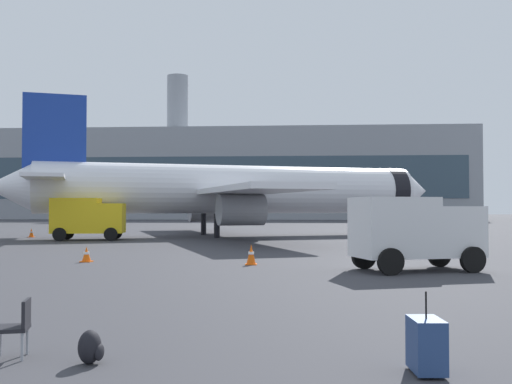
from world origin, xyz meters
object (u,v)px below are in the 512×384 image
Objects in this scene: airplane_at_gate at (232,190)px; safety_cone_mid at (251,255)px; gate_chair at (17,324)px; service_truck at (88,217)px; cargo_van at (415,230)px; rolling_suitcase at (426,345)px; safety_cone_far at (86,254)px; traveller_backpack at (91,347)px; safety_cone_near at (31,233)px.

airplane_at_gate is 23.30m from safety_cone_mid.
service_truck is at bearing 108.30° from gate_chair.
rolling_suitcase is (-2.48, -12.88, -1.06)m from cargo_van.
traveller_backpack is at bearing -69.61° from safety_cone_far.
safety_cone_mid is (18.20, -20.00, 0.06)m from safety_cone_near.
airplane_at_gate reaches higher than gate_chair.
cargo_van is 15.02m from gate_chair.
cargo_van is at bearing 79.08° from rolling_suitcase.
safety_cone_mid is 1.27× the size of safety_cone_far.
traveller_backpack is at bearing -86.86° from airplane_at_gate.
service_truck is at bearing 109.95° from safety_cone_far.
cargo_van is at bearing 56.12° from gate_chair.
service_truck reaches higher than safety_cone_far.
rolling_suitcase reaches higher than gate_chair.
rolling_suitcase is at bearing -76.73° from safety_cone_mid.
rolling_suitcase is 1.28× the size of gate_chair.
traveller_backpack is (2.04, -37.30, -3.42)m from airplane_at_gate.
airplane_at_gate is 15.57m from safety_cone_near.
safety_cone_mid is at bearing 163.30° from cargo_van.
traveller_backpack is at bearing -94.77° from safety_cone_mid.
airplane_at_gate is 37.52m from traveller_backpack.
cargo_van is 14.61m from traveller_backpack.
service_truck reaches higher than safety_cone_mid.
safety_cone_far is at bearing 168.87° from cargo_van.
safety_cone_mid is (12.58, -16.50, -1.21)m from service_truck.
cargo_van is 5.99× the size of safety_cone_mid.
rolling_suitcase is at bearing -56.18° from safety_cone_far.
safety_cone_mid is 0.93× the size of gate_chair.
service_truck is at bearing 135.37° from cargo_van.
safety_cone_mid reaches higher than safety_cone_near.
airplane_at_gate is 50.01× the size of safety_cone_near.
rolling_suitcase is (6.71, -37.50, -3.27)m from airplane_at_gate.
safety_cone_far is at bearing -59.51° from safety_cone_near.
safety_cone_far is at bearing 173.87° from safety_cone_mid.
safety_cone_near is at bearing -169.23° from airplane_at_gate.
traveller_backpack is at bearing -11.03° from gate_chair.
rolling_suitcase reaches higher than traveller_backpack.
airplane_at_gate reaches higher than rolling_suitcase.
safety_cone_mid is at bearing -81.90° from airplane_at_gate.
traveller_backpack is 0.56× the size of gate_chair.
rolling_suitcase is (3.46, -14.66, -0.00)m from safety_cone_mid.
gate_chair reaches higher than safety_cone_near.
traveller_backpack is 1.26m from gate_chair.
safety_cone_far is 1.32× the size of traveller_backpack.
service_truck is at bearing 110.17° from traveller_backpack.
airplane_at_gate is 40.15× the size of gate_chair.
service_truck is 1.06× the size of cargo_van.
service_truck is 5.92× the size of gate_chair.
cargo_van reaches higher than safety_cone_mid.
airplane_at_gate is 7.19× the size of cargo_van.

